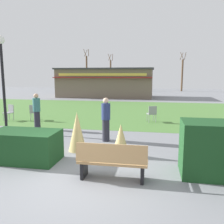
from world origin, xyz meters
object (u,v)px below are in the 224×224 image
Objects in this scene: tree_center_bg at (182,74)px; lamppost_mid at (3,73)px; park_bench at (112,161)px; cafe_chair_center at (9,111)px; tree_left_bg at (87,72)px; parked_car_west_slot at (123,88)px; tree_right_bg at (111,74)px; food_kiosk at (106,83)px; cafe_chair_north at (152,113)px; cafe_chair_east at (34,111)px; person_standing at (37,111)px; person_strolling at (106,119)px.

lamppost_mid is at bearing -109.86° from tree_center_bg.
cafe_chair_center is (-7.05, 6.51, 0.05)m from park_bench.
tree_left_bg reaches higher than tree_center_bg.
tree_right_bg is at bearing 114.02° from parked_car_west_slot.
food_kiosk is at bearing -81.41° from tree_right_bg.
parked_car_west_slot is (3.41, 22.57, 0.12)m from cafe_chair_center.
parked_car_west_slot reaches higher than park_bench.
tree_left_bg is (-4.78, 29.12, 0.32)m from lamppost_mid.
tree_center_bg is (4.13, 25.75, 2.07)m from cafe_chair_north.
cafe_chair_east is at bearing -95.23° from parked_car_west_slot.
person_standing is 29.03m from tree_left_bg.
food_kiosk reaches higher than person_strolling.
cafe_chair_east is 29.92m from tree_right_bg.
lamppost_mid is 2.48× the size of person_standing.
cafe_chair_east and cafe_chair_north have the same top height.
person_standing is at bearing -58.30° from cafe_chair_east.
person_standing is 0.29× the size of tree_center_bg.
person_standing is (1.21, -1.96, 0.33)m from cafe_chair_east.
parked_car_west_slot is (0.83, 24.29, -0.22)m from person_standing.
person_standing is at bearing -113.25° from person_strolling.
lamppost_mid reaches higher than cafe_chair_east.
food_kiosk is at bearing 111.25° from cafe_chair_north.
tree_center_bg is (8.60, 4.10, 1.96)m from parked_car_west_slot.
parked_car_west_slot is at bearing 85.58° from lamppost_mid.
cafe_chair_center is 0.13× the size of tree_left_bg.
lamppost_mid is at bearing -59.36° from cafe_chair_center.
tree_center_bg reaches higher than cafe_chair_east.
tree_center_bg reaches higher than lamppost_mid.
food_kiosk is at bearing 86.36° from cafe_chair_east.
parked_car_west_slot is 8.44m from tree_right_bg.
cafe_chair_center is at bearing 120.64° from lamppost_mid.
person_strolling is 0.39× the size of parked_car_west_slot.
cafe_chair_center is 0.21× the size of parked_car_west_slot.
food_kiosk is at bearing 87.26° from lamppost_mid.
tree_center_bg is (10.64, 26.43, 2.07)m from cafe_chair_east.
parked_car_west_slot is 8.19m from tree_left_bg.
person_strolling is at bearing 104.38° from park_bench.
cafe_chair_north is at bearing 83.69° from park_bench.
park_bench is at bearing -72.64° from tree_left_bg.
lamppost_mid is (-5.58, 4.02, 2.16)m from park_bench.
cafe_chair_north is 0.21× the size of parked_car_west_slot.
tree_left_bg is (-6.72, 4.06, 2.32)m from parked_car_west_slot.
tree_left_bg is at bearing -134.71° from tree_right_bg.
tree_left_bg is at bearing 99.33° from lamppost_mid.
parked_car_west_slot is (-3.64, 29.08, 0.16)m from park_bench.
tree_left_bg is at bearing 97.08° from cafe_chair_center.
person_strolling is 25.87m from parked_car_west_slot.
cafe_chair_center is at bearing -98.67° from food_kiosk.
park_bench is 33.62m from tree_center_bg.
food_kiosk is at bearing -130.21° from tree_center_bg.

